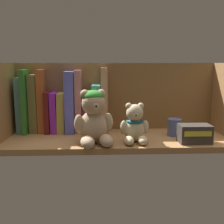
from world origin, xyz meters
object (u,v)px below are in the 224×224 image
pillar_candle (175,127)px  book_11 (104,100)px  teddy_bear_larger (94,118)px  teddy_bear_smaller (135,126)px  book_7 (71,101)px  book_3 (43,101)px  book_10 (96,108)px  small_product_box (195,134)px  book_2 (35,103)px  book_8 (79,101)px  book_6 (62,112)px  book_9 (87,112)px  book_5 (55,112)px  book_1 (28,101)px  book_4 (49,111)px  book_0 (22,105)px

pillar_candle → book_11: bearing=160.6°
teddy_bear_larger → teddy_bear_smaller: (13.48, 1.12, -2.79)cm
book_7 → teddy_bear_larger: 20.17cm
book_3 → book_10: bearing=0.0°
book_3 → small_product_box: 57.06cm
book_2 → book_8: (16.88, 0.00, 0.83)cm
book_6 → book_9: (9.59, 0.00, 0.02)cm
book_6 → book_5: bearing=180.0°
book_1 → book_3: bearing=0.0°
book_4 → pillar_candle: book_4 is taller
book_1 → book_10: bearing=0.0°
book_4 → book_5: book_4 is taller
book_5 → book_10: bearing=-0.0°
book_8 → pillar_candle: size_ratio=3.83×
book_1 → book_3: same height
book_9 → small_product_box: size_ratio=1.45×
book_4 → pillar_candle: size_ratio=2.52×
small_product_box → book_11: bearing=148.9°
book_10 → pillar_candle: bearing=-17.4°
book_8 → small_product_box: 44.29cm
book_9 → book_11: book_11 is taller
book_6 → small_product_box: book_6 is taller
pillar_candle → small_product_box: pillar_candle is taller
book_0 → small_product_box: size_ratio=2.01×
book_1 → teddy_bear_smaller: (39.23, -16.46, -6.23)cm
book_2 → small_product_box: book_2 is taller
book_4 → teddy_bear_smaller: bearing=-27.8°
book_1 → book_6: size_ratio=1.58×
book_4 → book_5: (2.30, 0.00, -0.17)cm
book_11 → teddy_bear_smaller: (9.98, -16.46, -6.60)cm
book_4 → book_9: (14.67, 0.00, -0.22)cm
book_7 → book_2: bearing=180.0°
small_product_box → book_2: bearing=162.3°
book_11 → book_2: bearing=180.0°
teddy_bear_smaller → pillar_candle: size_ratio=2.14×
book_5 → book_7: 7.30cm
teddy_bear_larger → pillar_candle: bearing=16.5°
pillar_candle → small_product_box: (4.22, -9.00, -0.05)cm
teddy_bear_smaller → small_product_box: bearing=-4.4°
teddy_bear_smaller → pillar_candle: (15.58, 7.48, -2.55)cm
book_10 → small_product_box: size_ratio=1.74×
book_8 → book_1: bearing=-180.0°
book_3 → book_8: (13.91, 0.00, -0.07)cm
book_6 → book_8: book_8 is taller
book_3 → book_4: bearing=-0.0°
book_6 → book_7: (3.34, 0.00, 4.04)cm
book_0 → book_2: book_2 is taller
book_6 → pillar_candle: 42.96cm
book_6 → teddy_bear_larger: teddy_bear_larger is taller
book_5 → pillar_candle: 45.68cm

